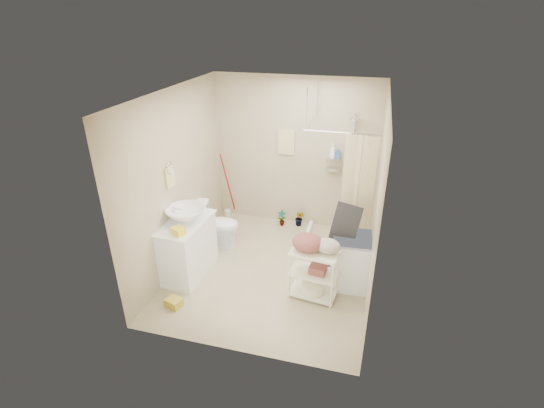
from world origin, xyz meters
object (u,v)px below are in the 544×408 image
(toilet, at_px, (217,224))
(laundry_rack, at_px, (314,269))
(vanity, at_px, (187,248))
(washing_machine, at_px, (350,261))

(toilet, xyz_separation_m, laundry_rack, (1.74, -0.91, 0.06))
(vanity, distance_m, toilet, 0.86)
(vanity, distance_m, laundry_rack, 1.86)
(washing_machine, bearing_deg, vanity, -175.00)
(toilet, height_order, washing_machine, washing_machine)
(toilet, bearing_deg, vanity, 170.79)
(toilet, height_order, laundry_rack, laundry_rack)
(toilet, relative_size, washing_machine, 0.98)
(toilet, bearing_deg, washing_machine, -104.34)
(vanity, relative_size, washing_machine, 1.28)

